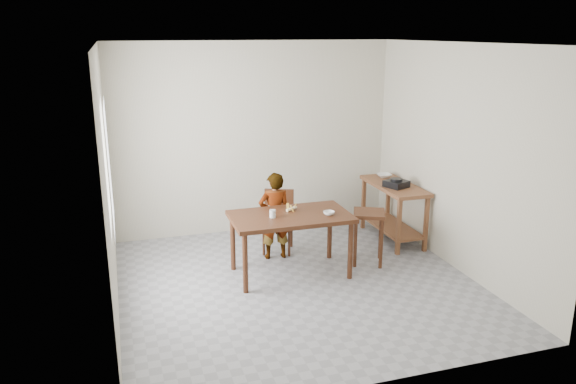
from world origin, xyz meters
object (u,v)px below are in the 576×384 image
object	(u,v)px
prep_counter	(393,212)
stool	(368,237)
dining_table	(291,245)
dining_chair	(278,222)
child	(275,216)

from	to	relation	value
prep_counter	stool	world-z (taller)	prep_counter
dining_table	stool	distance (m)	1.04
prep_counter	dining_chair	world-z (taller)	dining_chair
dining_table	stool	world-z (taller)	dining_table
stool	child	bearing A→B (deg)	154.67
dining_table	dining_chair	distance (m)	0.75
stool	dining_table	bearing A→B (deg)	-177.76
prep_counter	child	bearing A→B (deg)	-175.07
dining_chair	stool	xyz separation A→B (m)	(0.97, -0.71, -0.07)
dining_table	stool	size ratio (longest dim) A/B	2.08
prep_counter	stool	bearing A→B (deg)	-136.14
dining_table	dining_chair	world-z (taller)	dining_chair
dining_table	stool	bearing A→B (deg)	2.24
prep_counter	dining_chair	xyz separation A→B (m)	(-1.66, 0.05, 0.00)
dining_table	child	distance (m)	0.58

